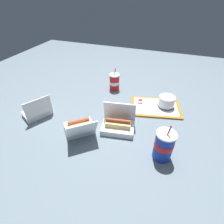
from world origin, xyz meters
TOP-DOWN VIEW (x-y plane):
  - ground_plane at (0.00, 0.00)m, footprint 3.20×3.20m
  - food_tray at (0.31, 0.23)m, footprint 0.42×0.34m
  - cake_container at (0.39, 0.26)m, footprint 0.12×0.12m
  - ketchup_cup at (0.19, 0.24)m, footprint 0.04×0.04m
  - napkin_stack at (0.28, 0.17)m, footprint 0.12×0.12m
  - plastic_fork at (0.21, 0.26)m, footprint 0.11×0.05m
  - clamshell_hotdog_corner at (-0.10, -0.21)m, footprint 0.27×0.27m
  - clamshell_sandwich_center at (-0.47, -0.16)m, footprint 0.20×0.22m
  - clamshell_hotdog_right at (0.12, -0.10)m, footprint 0.23×0.18m
  - soda_cup_right at (-0.08, 0.39)m, footprint 0.09×0.09m
  - soda_cup_corner at (0.41, -0.23)m, footprint 0.11×0.11m

SIDE VIEW (x-z plane):
  - ground_plane at x=0.00m, z-range 0.00..0.00m
  - food_tray at x=0.31m, z-range 0.00..0.01m
  - napkin_stack at x=0.28m, z-range 0.01..0.02m
  - plastic_fork at x=0.21m, z-range 0.01..0.02m
  - ketchup_cup at x=0.19m, z-range 0.01..0.04m
  - clamshell_hotdog_corner at x=-0.10m, z-range -0.04..0.12m
  - clamshell_hotdog_right at x=0.12m, z-range -0.05..0.13m
  - clamshell_sandwich_center at x=-0.47m, z-range -0.04..0.12m
  - cake_container at x=0.39m, z-range 0.01..0.09m
  - soda_cup_right at x=-0.08m, z-range -0.03..0.17m
  - soda_cup_corner at x=0.41m, z-range -0.03..0.21m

